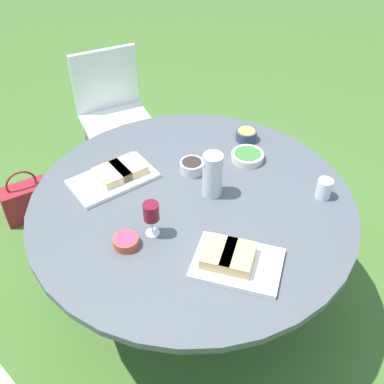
# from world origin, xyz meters

# --- Properties ---
(ground_plane) EXTENTS (40.00, 40.00, 0.00)m
(ground_plane) POSITION_xyz_m (0.00, 0.00, 0.00)
(ground_plane) COLOR #446B2B
(dining_table) EXTENTS (1.50, 1.50, 0.73)m
(dining_table) POSITION_xyz_m (0.00, 0.00, 0.64)
(dining_table) COLOR #4C4C51
(dining_table) RESTS_ON ground_plane
(chair_near_left) EXTENTS (0.48, 0.46, 0.89)m
(chair_near_left) POSITION_xyz_m (-0.13, -1.27, 0.52)
(chair_near_left) COLOR silver
(chair_near_left) RESTS_ON ground_plane
(water_pitcher) EXTENTS (0.10, 0.09, 0.22)m
(water_pitcher) POSITION_xyz_m (-0.11, -0.01, 0.84)
(water_pitcher) COLOR silver
(water_pitcher) RESTS_ON dining_table
(wine_glass) EXTENTS (0.07, 0.07, 0.17)m
(wine_glass) POSITION_xyz_m (0.25, 0.09, 0.85)
(wine_glass) COLOR silver
(wine_glass) RESTS_ON dining_table
(platter_bread_main) EXTENTS (0.42, 0.42, 0.07)m
(platter_bread_main) POSITION_xyz_m (0.05, 0.40, 0.76)
(platter_bread_main) COLOR white
(platter_bread_main) RESTS_ON dining_table
(platter_charcuterie) EXTENTS (0.42, 0.27, 0.06)m
(platter_charcuterie) POSITION_xyz_m (0.23, -0.33, 0.76)
(platter_charcuterie) COLOR white
(platter_charcuterie) RESTS_ON dining_table
(bowl_fries) EXTENTS (0.11, 0.11, 0.06)m
(bowl_fries) POSITION_xyz_m (-0.50, -0.28, 0.77)
(bowl_fries) COLOR #334256
(bowl_fries) RESTS_ON dining_table
(bowl_salad) EXTENTS (0.16, 0.16, 0.04)m
(bowl_salad) POSITION_xyz_m (-0.40, -0.14, 0.75)
(bowl_salad) COLOR beige
(bowl_salad) RESTS_ON dining_table
(bowl_olives) EXTENTS (0.12, 0.12, 0.06)m
(bowl_olives) POSITION_xyz_m (-0.11, -0.19, 0.77)
(bowl_olives) COLOR silver
(bowl_olives) RESTS_ON dining_table
(bowl_dip_red) EXTENTS (0.11, 0.11, 0.04)m
(bowl_dip_red) POSITION_xyz_m (0.37, 0.09, 0.76)
(bowl_dip_red) COLOR #B74733
(bowl_dip_red) RESTS_ON dining_table
(cup_water_near) EXTENTS (0.07, 0.07, 0.09)m
(cup_water_near) POSITION_xyz_m (-0.54, 0.27, 0.78)
(cup_water_near) COLOR silver
(cup_water_near) RESTS_ON dining_table
(handbag) EXTENTS (0.30, 0.14, 0.37)m
(handbag) POSITION_xyz_m (0.58, -1.13, 0.13)
(handbag) COLOR maroon
(handbag) RESTS_ON ground_plane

